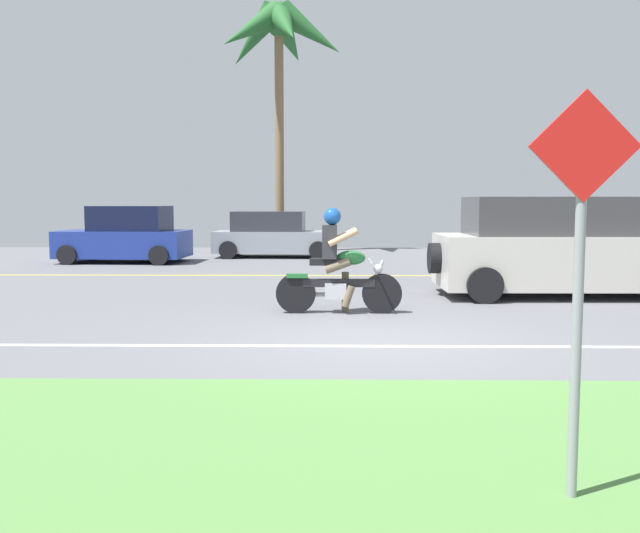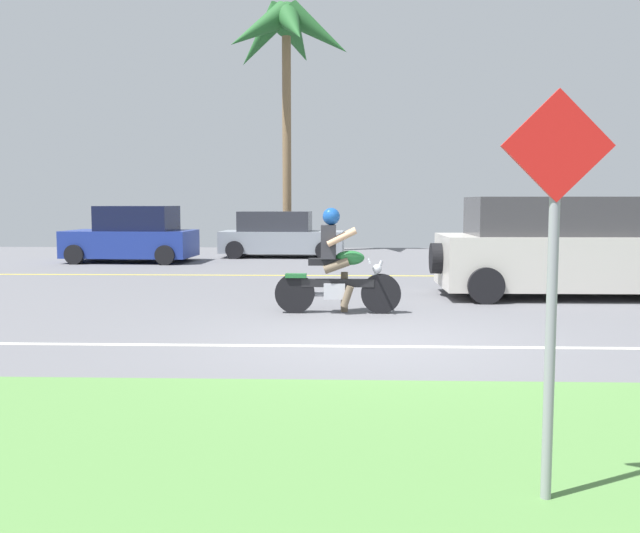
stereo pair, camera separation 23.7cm
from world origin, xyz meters
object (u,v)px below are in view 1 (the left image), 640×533
Objects in this scene: motorcyclist at (338,269)px; suv_nearby at (559,248)px; street_sign at (580,257)px; palm_tree_0 at (278,40)px; parked_car_0 at (126,236)px; parked_car_1 at (274,236)px.

suv_nearby is (4.17, 2.10, 0.20)m from motorcyclist.
motorcyclist is at bearing 100.48° from street_sign.
palm_tree_0 reaches higher than suv_nearby.
street_sign is at bearing -107.44° from suv_nearby.
parked_car_0 reaches higher than parked_car_1.
palm_tree_0 is (-6.12, 11.46, 6.43)m from suv_nearby.
parked_car_1 is at bearing 25.21° from parked_car_0.
parked_car_1 is 18.54m from street_sign.
parked_car_0 is 4.62m from parked_car_1.
street_sign is (1.30, -7.04, 0.75)m from motorcyclist.
parked_car_1 is (-1.95, 11.20, -0.02)m from motorcyclist.
motorcyclist is at bearing -56.44° from parked_car_0.
parked_car_1 is (4.18, 1.97, -0.08)m from parked_car_0.
parked_car_0 is 17.90m from street_sign.
parked_car_0 is 8.91m from palm_tree_0.
suv_nearby is 9.59m from street_sign.
motorcyclist is at bearing -80.13° from parked_car_1.
parked_car_0 is 0.43× the size of palm_tree_0.
parked_car_1 is 1.65× the size of street_sign.
parked_car_0 is at bearing 123.56° from motorcyclist.
parked_car_1 is (-6.12, 9.10, -0.22)m from suv_nearby.
suv_nearby reaches higher than parked_car_0.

